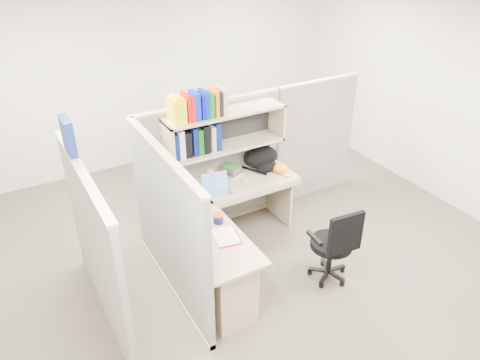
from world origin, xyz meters
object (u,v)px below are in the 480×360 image
desk (228,257)px  laptop (217,185)px  task_chair (332,255)px  backpack (263,159)px  snack_canister (218,218)px

desk → laptop: laptop is taller
task_chair → backpack: bearing=90.9°
desk → backpack: backpack is taller
task_chair → desk: bearing=159.2°
laptop → task_chair: laptop is taller
laptop → snack_canister: laptop is taller
desk → laptop: (0.26, 0.72, 0.40)m
desk → task_chair: task_chair is taller
backpack → snack_canister: backpack is taller
snack_canister → task_chair: 1.27m
snack_canister → laptop: bearing=63.7°
backpack → laptop: bearing=-172.3°
backpack → desk: bearing=-146.5°
desk → laptop: 0.86m
laptop → desk: bearing=-100.6°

